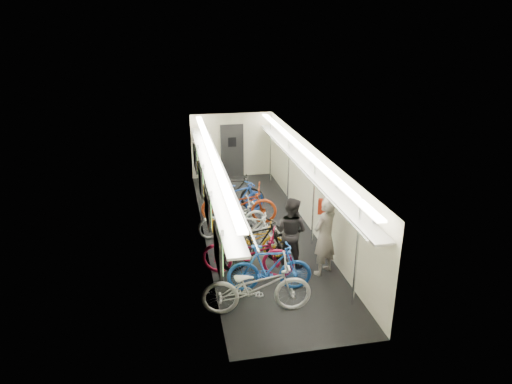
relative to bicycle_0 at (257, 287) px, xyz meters
name	(u,v)px	position (x,y,z in m)	size (l,w,h in m)	color
train_car_shell	(240,169)	(0.39, 4.36, 1.08)	(10.00, 10.00, 10.00)	black
bicycle_0	(257,287)	(0.00, 0.00, 0.00)	(0.77, 2.21, 1.16)	silver
bicycle_1	(269,268)	(0.42, 0.71, -0.02)	(0.52, 1.85, 1.11)	#1D4FAF
bicycle_2	(247,253)	(0.07, 1.45, -0.01)	(0.75, 2.16, 1.14)	maroon
bicycle_3	(258,244)	(0.39, 1.79, -0.01)	(0.54, 1.91, 1.15)	black
bicycle_4	(251,239)	(0.31, 2.34, -0.12)	(0.62, 1.76, 0.93)	#C48412
bicycle_5	(251,229)	(0.42, 2.87, -0.11)	(0.44, 1.57, 0.95)	silver
bicycle_6	(232,218)	(0.02, 3.58, -0.07)	(0.67, 1.92, 1.01)	#AFAFB4
bicycle_7	(240,200)	(0.43, 4.82, -0.05)	(0.50, 1.76, 1.06)	#193C99
bicycle_8	(239,204)	(0.33, 4.39, 0.00)	(0.77, 2.20, 1.16)	#9D3111
bicycle_9	(233,192)	(0.32, 5.43, -0.01)	(0.54, 1.90, 1.14)	black
passenger_near	(325,236)	(1.82, 1.20, 0.36)	(0.69, 0.45, 1.89)	gray
passenger_mid	(291,232)	(1.17, 1.77, 0.27)	(0.83, 0.65, 1.71)	black
backpack	(323,207)	(2.08, 2.11, 0.70)	(0.26, 0.14, 0.38)	red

